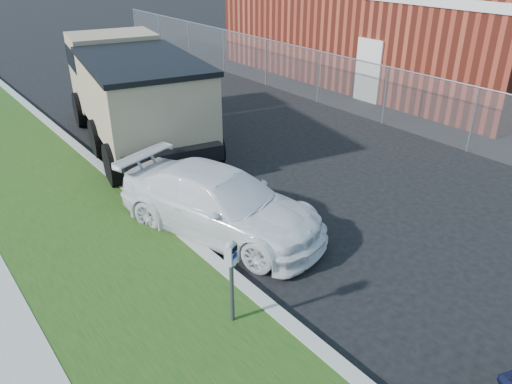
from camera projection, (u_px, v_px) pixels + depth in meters
ground at (342, 235)px, 9.92m from camera, size 120.00×120.00×0.00m
streetside at (21, 289)px, 8.28m from camera, size 6.12×50.00×0.15m
chainlink_fence at (319, 67)px, 17.56m from camera, size 0.06×30.06×30.00m
brick_building at (406, 23)px, 21.14m from camera, size 9.20×14.20×4.17m
parking_meter at (231, 264)px, 7.08m from camera, size 0.23×0.19×1.39m
white_wagon at (218, 202)px, 9.83m from camera, size 3.10×4.74×1.28m
dump_truck at (132, 89)px, 13.98m from camera, size 3.89×7.32×2.73m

